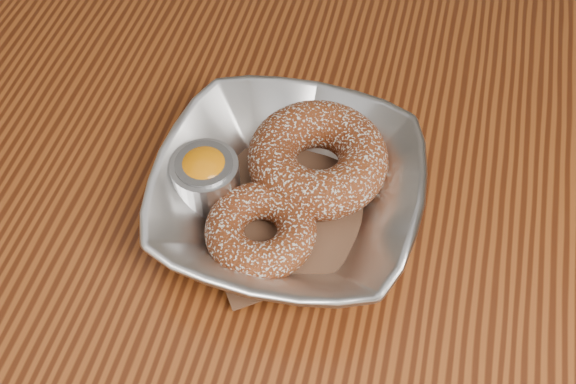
% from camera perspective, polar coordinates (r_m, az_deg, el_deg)
% --- Properties ---
extents(table, '(1.20, 0.80, 0.75)m').
position_cam_1_polar(table, '(0.65, -2.77, -5.61)').
color(table, '#6A2F12').
rests_on(table, ground_plane).
extents(serving_bowl, '(0.21, 0.21, 0.05)m').
position_cam_1_polar(serving_bowl, '(0.54, -0.00, -0.24)').
color(serving_bowl, silver).
rests_on(serving_bowl, table).
extents(parchment, '(0.20, 0.20, 0.00)m').
position_cam_1_polar(parchment, '(0.55, -0.00, -1.27)').
color(parchment, brown).
rests_on(parchment, table).
extents(donut_back, '(0.15, 0.15, 0.04)m').
position_cam_1_polar(donut_back, '(0.56, 2.53, 2.86)').
color(donut_back, maroon).
rests_on(donut_back, parchment).
extents(donut_front, '(0.09, 0.09, 0.03)m').
position_cam_1_polar(donut_front, '(0.52, -2.32, -3.26)').
color(donut_front, maroon).
rests_on(donut_front, parchment).
extents(ramekin, '(0.05, 0.05, 0.05)m').
position_cam_1_polar(ramekin, '(0.55, -6.97, 1.24)').
color(ramekin, silver).
rests_on(ramekin, table).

